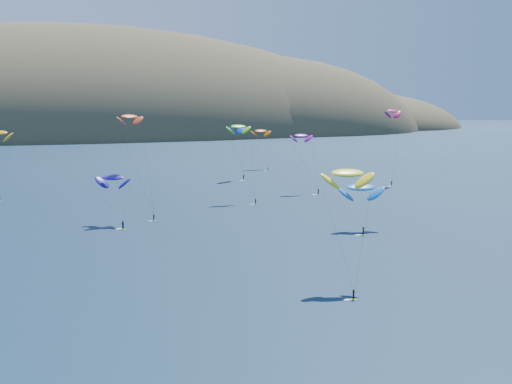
% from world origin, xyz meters
% --- Properties ---
extents(ground, '(2800.00, 2800.00, 0.00)m').
position_xyz_m(ground, '(0.00, 0.00, 0.00)').
color(ground, black).
rests_on(ground, ground).
extents(island, '(730.00, 300.00, 210.00)m').
position_xyz_m(island, '(39.40, 562.36, -10.74)').
color(island, '#3D3526').
rests_on(island, ground).
extents(kitesurfer_2, '(8.94, 12.40, 20.30)m').
position_xyz_m(kitesurfer_2, '(-3.87, 32.84, 17.94)').
color(kitesurfer_2, '#BAFF1C').
rests_on(kitesurfer_2, ground).
extents(kitesurfer_3, '(7.15, 10.94, 23.72)m').
position_xyz_m(kitesurfer_3, '(12.17, 128.22, 21.69)').
color(kitesurfer_3, '#BAFF1C').
rests_on(kitesurfer_3, ground).
extents(kitesurfer_4, '(9.97, 9.50, 22.16)m').
position_xyz_m(kitesurfer_4, '(30.71, 181.12, 19.52)').
color(kitesurfer_4, '#BAFF1C').
rests_on(kitesurfer_4, ground).
extents(kitesurfer_5, '(11.11, 10.36, 12.62)m').
position_xyz_m(kitesurfer_5, '(22.25, 74.03, 9.71)').
color(kitesurfer_5, '#BAFF1C').
rests_on(kitesurfer_5, ground).
extents(kitesurfer_6, '(7.29, 9.81, 20.14)m').
position_xyz_m(kitesurfer_6, '(37.24, 138.64, 18.08)').
color(kitesurfer_6, '#BAFF1C').
rests_on(kitesurfer_6, ground).
extents(kitesurfer_8, '(9.34, 10.04, 27.93)m').
position_xyz_m(kitesurfer_8, '(76.41, 147.55, 25.50)').
color(kitesurfer_8, '#BAFF1C').
rests_on(kitesurfer_8, ground).
extents(kitesurfer_9, '(8.87, 8.84, 27.42)m').
position_xyz_m(kitesurfer_9, '(-23.66, 108.11, 25.37)').
color(kitesurfer_9, '#BAFF1C').
rests_on(kitesurfer_9, ground).
extents(kitesurfer_10, '(9.44, 14.06, 13.65)m').
position_xyz_m(kitesurfer_10, '(-29.14, 102.23, 11.14)').
color(kitesurfer_10, '#BAFF1C').
rests_on(kitesurfer_10, ground).
extents(kitesurfer_11, '(8.78, 13.90, 18.54)m').
position_xyz_m(kitesurfer_11, '(54.24, 215.95, 16.09)').
color(kitesurfer_11, '#BAFF1C').
rests_on(kitesurfer_11, ground).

